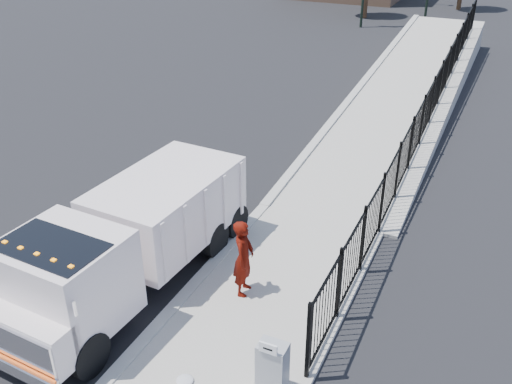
% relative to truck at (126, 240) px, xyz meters
% --- Properties ---
extents(ground, '(120.00, 120.00, 0.00)m').
position_rel_truck_xyz_m(ground, '(1.38, 0.98, -1.43)').
color(ground, black).
rests_on(ground, ground).
extents(sidewalk, '(3.55, 12.00, 0.12)m').
position_rel_truck_xyz_m(sidewalk, '(3.30, -1.02, -1.37)').
color(sidewalk, '#9E998E').
rests_on(sidewalk, ground).
extents(curb, '(0.30, 12.00, 0.16)m').
position_rel_truck_xyz_m(curb, '(1.38, -1.02, -1.35)').
color(curb, '#ADAAA3').
rests_on(curb, ground).
extents(ramp, '(3.95, 24.06, 3.19)m').
position_rel_truck_xyz_m(ramp, '(3.50, 16.98, -1.43)').
color(ramp, '#9E998E').
rests_on(ramp, ground).
extents(iron_fence, '(0.10, 28.00, 1.80)m').
position_rel_truck_xyz_m(iron_fence, '(4.93, 12.98, -0.53)').
color(iron_fence, black).
rests_on(iron_fence, ground).
extents(truck, '(2.86, 7.57, 2.55)m').
position_rel_truck_xyz_m(truck, '(0.00, 0.00, 0.00)').
color(truck, black).
rests_on(truck, ground).
extents(worker, '(0.58, 0.78, 1.95)m').
position_rel_truck_xyz_m(worker, '(2.62, 0.93, -0.34)').
color(worker, '#4D0A03').
rests_on(worker, sidewalk).
extents(utility_cabinet, '(0.55, 0.40, 1.25)m').
position_rel_truck_xyz_m(utility_cabinet, '(4.48, -1.72, -0.69)').
color(utility_cabinet, gray).
rests_on(utility_cabinet, sidewalk).
extents(arrow_sign, '(0.35, 0.04, 0.22)m').
position_rel_truck_xyz_m(arrow_sign, '(4.48, -1.94, 0.05)').
color(arrow_sign, white).
rests_on(arrow_sign, utility_cabinet).
extents(debris, '(0.35, 0.35, 0.09)m').
position_rel_truck_xyz_m(debris, '(2.79, -2.15, -1.27)').
color(debris, silver).
rests_on(debris, sidewalk).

